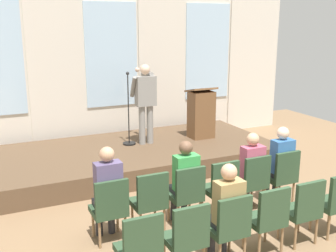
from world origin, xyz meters
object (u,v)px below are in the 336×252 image
(chair_r1_c5, at_px, (335,200))
(chair_r1_c1, at_px, (187,235))
(chair_r0_c4, at_px, (253,179))
(mic_stand, at_px, (129,129))
(chair_r1_c3, at_px, (268,216))
(chair_r0_c1, at_px, (150,199))
(lectern, at_px, (201,113))
(audience_r1_c2, at_px, (226,208))
(audience_r0_c0, at_px, (108,189))
(chair_r1_c0, at_px, (140,246))
(audience_r0_c4, at_px, (250,167))
(chair_r0_c0, at_px, (110,206))
(chair_r0_c3, at_px, (221,185))
(chair_r1_c2, at_px, (229,225))
(chair_r0_c5, at_px, (282,174))
(audience_r0_c2, at_px, (184,178))
(speaker, at_px, (145,98))
(audience_r0_c5, at_px, (280,161))
(chair_r1_c4, at_px, (303,208))
(chair_r0_c2, at_px, (187,192))

(chair_r1_c5, bearing_deg, chair_r1_c1, 180.00)
(chair_r0_c4, height_order, chair_r1_c5, same)
(mic_stand, xyz_separation_m, chair_r0_c4, (0.96, -3.10, -0.20))
(chair_r1_c1, distance_m, chair_r1_c3, 1.17)
(chair_r0_c1, xyz_separation_m, chair_r1_c5, (2.34, -1.13, 0.00))
(lectern, relative_size, audience_r1_c2, 0.88)
(audience_r0_c0, height_order, chair_r1_c0, audience_r0_c0)
(chair_r0_c1, relative_size, audience_r0_c4, 0.73)
(chair_r0_c0, relative_size, chair_r0_c3, 1.00)
(chair_r0_c1, height_order, chair_r1_c2, same)
(chair_r0_c0, distance_m, chair_r0_c5, 2.93)
(chair_r1_c0, xyz_separation_m, chair_r1_c2, (1.17, 0.00, 0.00))
(mic_stand, bearing_deg, audience_r0_c2, -94.05)
(speaker, bearing_deg, chair_r1_c1, -105.50)
(chair_r0_c3, xyz_separation_m, chair_r0_c4, (0.59, 0.00, 0.00))
(mic_stand, relative_size, chair_r0_c3, 1.65)
(chair_r1_c5, bearing_deg, mic_stand, 110.05)
(speaker, bearing_deg, chair_r1_c3, -89.68)
(audience_r0_c0, bearing_deg, chair_r0_c5, -1.55)
(chair_r0_c3, height_order, chair_r1_c0, same)
(audience_r0_c4, bearing_deg, chair_r1_c0, -152.63)
(mic_stand, bearing_deg, speaker, -14.49)
(chair_r0_c0, height_order, audience_r0_c5, audience_r0_c5)
(chair_r1_c2, bearing_deg, chair_r1_c0, 180.00)
(chair_r1_c3, bearing_deg, chair_r0_c5, 43.96)
(audience_r0_c4, relative_size, audience_r1_c2, 0.98)
(lectern, relative_size, chair_r0_c5, 1.23)
(audience_r0_c4, bearing_deg, audience_r0_c2, -179.96)
(lectern, height_order, chair_r1_c5, lectern)
(mic_stand, relative_size, chair_r1_c5, 1.65)
(audience_r0_c5, distance_m, audience_r1_c2, 2.09)
(chair_r0_c0, xyz_separation_m, chair_r1_c4, (2.34, -1.13, 0.00))
(chair_r0_c1, bearing_deg, chair_r1_c2, -62.59)
(chair_r0_c1, height_order, chair_r0_c4, same)
(mic_stand, distance_m, audience_r0_c4, 3.16)
(audience_r0_c4, xyz_separation_m, chair_r1_c0, (-2.34, -1.21, -0.18))
(chair_r0_c4, bearing_deg, chair_r0_c1, 180.00)
(speaker, distance_m, chair_r0_c3, 3.13)
(audience_r0_c0, distance_m, chair_r1_c5, 3.17)
(chair_r1_c3, bearing_deg, chair_r1_c5, 0.00)
(chair_r0_c3, relative_size, chair_r1_c3, 1.00)
(chair_r0_c5, bearing_deg, chair_r1_c1, -154.26)
(chair_r0_c5, height_order, chair_r1_c0, same)
(speaker, xyz_separation_m, chair_r0_c2, (-0.56, -3.01, -0.85))
(audience_r1_c2, bearing_deg, chair_r0_c5, 30.81)
(audience_r1_c2, bearing_deg, chair_r1_c0, -176.00)
(chair_r0_c2, relative_size, chair_r1_c3, 1.00)
(chair_r1_c1, bearing_deg, chair_r0_c0, 117.41)
(audience_r0_c4, distance_m, audience_r1_c2, 1.63)
(chair_r0_c0, relative_size, chair_r0_c5, 1.00)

